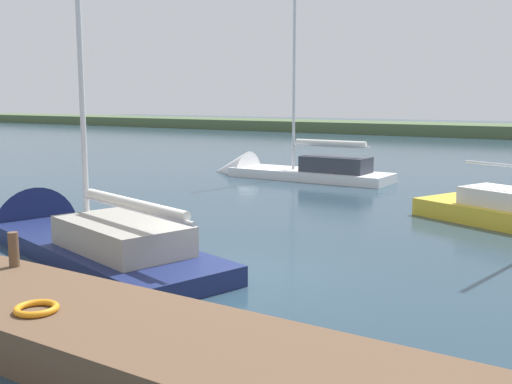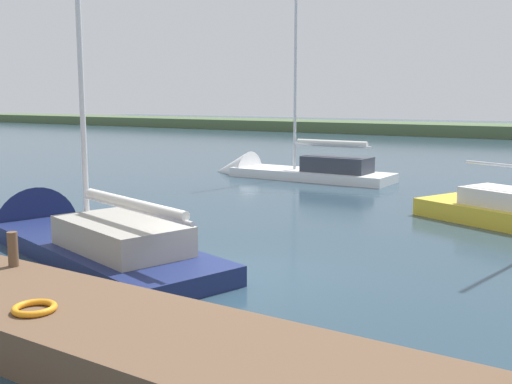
{
  "view_description": "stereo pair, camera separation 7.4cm",
  "coord_description": "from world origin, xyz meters",
  "px_view_note": "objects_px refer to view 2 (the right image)",
  "views": [
    {
      "loc": [
        -7.17,
        10.38,
        3.82
      ],
      "look_at": [
        1.64,
        -3.29,
        1.32
      ],
      "focal_mm": 42.77,
      "sensor_mm": 36.0,
      "label": 1
    },
    {
      "loc": [
        -7.24,
        10.34,
        3.82
      ],
      "look_at": [
        1.64,
        -3.29,
        1.32
      ],
      "focal_mm": 42.77,
      "sensor_mm": 36.0,
      "label": 2
    }
  ],
  "objects_px": {
    "life_ring_buoy": "(34,308)",
    "sailboat_far_left": "(64,237)",
    "mooring_post_far": "(13,249)",
    "sailboat_outer_mooring": "(284,174)"
  },
  "relations": [
    {
      "from": "life_ring_buoy",
      "to": "sailboat_far_left",
      "type": "relative_size",
      "value": 0.06
    },
    {
      "from": "mooring_post_far",
      "to": "sailboat_far_left",
      "type": "bearing_deg",
      "value": -50.78
    },
    {
      "from": "sailboat_far_left",
      "to": "sailboat_outer_mooring",
      "type": "bearing_deg",
      "value": -66.17
    },
    {
      "from": "sailboat_far_left",
      "to": "mooring_post_far",
      "type": "bearing_deg",
      "value": 144.73
    },
    {
      "from": "life_ring_buoy",
      "to": "sailboat_outer_mooring",
      "type": "height_order",
      "value": "sailboat_outer_mooring"
    },
    {
      "from": "mooring_post_far",
      "to": "sailboat_outer_mooring",
      "type": "distance_m",
      "value": 19.46
    },
    {
      "from": "sailboat_far_left",
      "to": "life_ring_buoy",
      "type": "bearing_deg",
      "value": 152.76
    },
    {
      "from": "mooring_post_far",
      "to": "sailboat_far_left",
      "type": "height_order",
      "value": "sailboat_far_left"
    },
    {
      "from": "mooring_post_far",
      "to": "life_ring_buoy",
      "type": "height_order",
      "value": "mooring_post_far"
    },
    {
      "from": "sailboat_outer_mooring",
      "to": "life_ring_buoy",
      "type": "bearing_deg",
      "value": 110.66
    }
  ]
}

